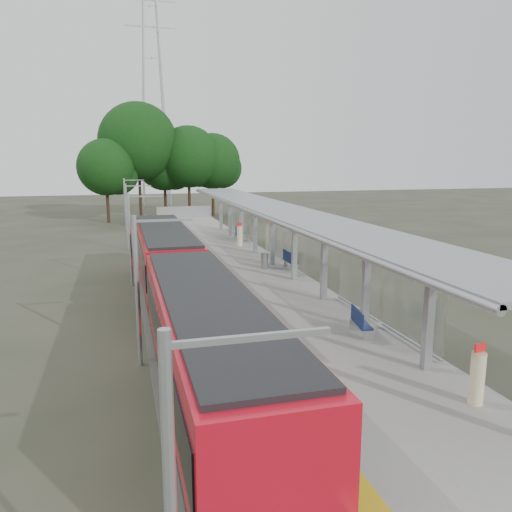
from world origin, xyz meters
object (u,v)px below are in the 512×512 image
Objects in this scene: info_pillar_far at (240,236)px; bench_near at (360,321)px; litter_bin at (265,260)px; bench_mid at (289,259)px; info_pillar_near at (477,378)px; bench_far at (238,232)px; train at (180,287)px.

bench_near is at bearing -93.20° from info_pillar_far.
bench_near is 11.90m from litter_bin.
litter_bin is (-1.30, 0.68, -0.12)m from bench_mid.
info_pillar_far is at bearing 99.64° from bench_near.
info_pillar_far reaches higher than info_pillar_near.
info_pillar_near is (-0.18, -27.99, 0.11)m from bench_far.
bench_near is 22.49m from bench_far.
bench_mid is (7.08, 6.55, -0.48)m from train.
info_pillar_far is 7.81m from litter_bin.
train is 18.49× the size of bench_near.
bench_mid is 1.75× the size of litter_bin.
bench_mid is 0.92× the size of info_pillar_far.
litter_bin is (5.78, 7.22, -0.60)m from train.
bench_far is at bearing 85.22° from litter_bin.
train reaches higher than bench_far.
bench_near is 5.55m from info_pillar_near.
train is at bearing -128.66° from litter_bin.
train is at bearing 115.43° from info_pillar_near.
info_pillar_far reaches higher than bench_mid.
bench_mid is at bearing -27.38° from litter_bin.
bench_mid reaches higher than bench_near.
litter_bin is at bearing 100.88° from bench_near.
bench_mid is 8.53m from info_pillar_far.
info_pillar_near is at bearing -74.06° from bench_near.
bench_near is 1.63× the size of litter_bin.
bench_mid is at bearing 94.28° from bench_near.
bench_near is 0.86× the size of info_pillar_far.
bench_near is (5.92, -4.68, -0.53)m from train.
bench_mid is at bearing 80.92° from info_pillar_near.
info_pillar_near reaches higher than bench_near.
bench_far reaches higher than litter_bin.
bench_near is at bearing -89.30° from litter_bin.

